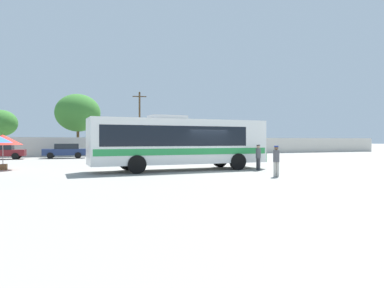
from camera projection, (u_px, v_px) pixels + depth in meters
The scene contains 12 objects.
ground_plane at pixel (160, 161), 30.42m from camera, with size 300.00×300.00×0.00m, color gray.
perimeter_wall at pixel (132, 146), 41.86m from camera, with size 80.00×0.30×2.20m, color beige.
coach_bus_white_green at pixel (178, 141), 21.15m from camera, with size 11.10×2.86×3.38m.
attendant_by_bus_door at pixel (258, 156), 21.07m from camera, with size 0.39×0.39×1.59m.
passenger_waiting_on_apron at pixel (276, 159), 17.37m from camera, with size 0.42×0.42×1.59m.
vendor_umbrella_near_gate_red at pixel (3, 140), 21.42m from camera, with size 2.36×2.36×2.22m.
parked_car_leftmost_maroon at pixel (2, 151), 33.29m from camera, with size 4.09×2.15×1.44m.
parked_car_second_dark_blue at pixel (65, 151), 35.22m from camera, with size 4.34×2.19×1.51m.
parked_car_third_dark_blue at pixel (125, 150), 37.07m from camera, with size 4.12×2.09×1.55m.
utility_pole_near at pixel (140, 122), 44.95m from camera, with size 1.78×0.52×8.23m.
roadside_tree_left at pixel (1, 123), 39.25m from camera, with size 3.58×3.58×5.37m.
roadside_tree_midleft at pixel (78, 113), 41.94m from camera, with size 5.42×5.42×7.54m.
Camera 1 is at (-8.56, -19.31, 1.87)m, focal length 31.92 mm.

